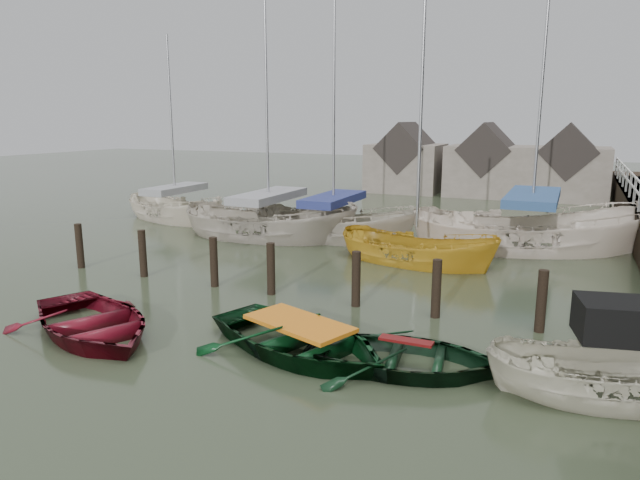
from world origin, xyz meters
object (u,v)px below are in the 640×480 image
at_px(rowboat_dkgreen, 405,369).
at_px(sailboat_e, 177,219).
at_px(rowboat_green, 299,353).
at_px(sailboat_a, 269,237).
at_px(rowboat_red, 93,335).
at_px(sailboat_c, 416,262).
at_px(motorboat, 612,394).
at_px(sailboat_b, 333,237).
at_px(sailboat_d, 529,248).

bearing_deg(rowboat_dkgreen, sailboat_e, 43.63).
relative_size(rowboat_green, sailboat_a, 0.40).
xyz_separation_m(rowboat_red, sailboat_c, (4.73, 9.08, 0.01)).
height_order(rowboat_green, motorboat, motorboat).
bearing_deg(sailboat_a, sailboat_b, -73.36).
bearing_deg(sailboat_a, rowboat_red, -175.68).
bearing_deg(motorboat, rowboat_red, 85.35).
bearing_deg(sailboat_d, rowboat_green, 146.27).
height_order(rowboat_green, sailboat_a, sailboat_a).
xyz_separation_m(rowboat_red, rowboat_dkgreen, (6.64, 1.09, 0.00)).
relative_size(sailboat_b, sailboat_e, 1.16).
bearing_deg(rowboat_dkgreen, rowboat_green, 85.76).
height_order(motorboat, sailboat_e, sailboat_e).
distance_m(rowboat_dkgreen, sailboat_a, 12.51).
relative_size(motorboat, sailboat_d, 0.35).
bearing_deg(sailboat_c, sailboat_b, 70.31).
bearing_deg(rowboat_red, sailboat_c, -1.41).
bearing_deg(sailboat_d, sailboat_e, 73.70).
bearing_deg(sailboat_a, motorboat, -132.31).
height_order(rowboat_dkgreen, sailboat_c, sailboat_c).
distance_m(rowboat_red, rowboat_green, 4.60).
xyz_separation_m(sailboat_a, sailboat_e, (-5.87, 1.78, 0.00)).
xyz_separation_m(rowboat_green, sailboat_d, (3.46, 11.61, 0.06)).
bearing_deg(motorboat, rowboat_dkgreen, 82.11).
xyz_separation_m(rowboat_dkgreen, sailboat_a, (-8.17, 9.48, 0.06)).
bearing_deg(sailboat_b, sailboat_a, 111.05).
relative_size(sailboat_d, sailboat_e, 1.32).
bearing_deg(rowboat_red, sailboat_d, -6.22).
xyz_separation_m(rowboat_green, sailboat_b, (-3.66, 10.49, 0.06)).
xyz_separation_m(rowboat_green, sailboat_a, (-6.03, 9.61, 0.06)).
bearing_deg(motorboat, sailboat_b, 30.26).
distance_m(sailboat_b, sailboat_c, 4.56).
height_order(rowboat_red, rowboat_dkgreen, rowboat_red).
xyz_separation_m(sailboat_b, sailboat_c, (3.90, -2.37, -0.05)).
bearing_deg(motorboat, sailboat_e, 45.57).
relative_size(motorboat, sailboat_c, 0.47).
xyz_separation_m(rowboat_dkgreen, motorboat, (3.46, 0.26, 0.10)).
bearing_deg(rowboat_dkgreen, sailboat_a, 33.13).
bearing_deg(sailboat_e, rowboat_red, -131.68).
distance_m(sailboat_a, sailboat_b, 2.52).
distance_m(rowboat_red, sailboat_b, 11.48).
distance_m(motorboat, sailboat_c, 9.41).
bearing_deg(rowboat_green, rowboat_red, 122.12).
bearing_deg(sailboat_c, rowboat_green, -170.08).
relative_size(rowboat_red, rowboat_dkgreen, 1.13).
bearing_deg(sailboat_a, sailboat_d, -81.98).
xyz_separation_m(sailboat_b, sailboat_e, (-8.23, 0.90, -0.00)).
bearing_deg(sailboat_b, rowboat_dkgreen, -150.26).
xyz_separation_m(sailboat_c, sailboat_e, (-12.13, 3.27, 0.05)).
height_order(motorboat, sailboat_c, sailboat_c).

